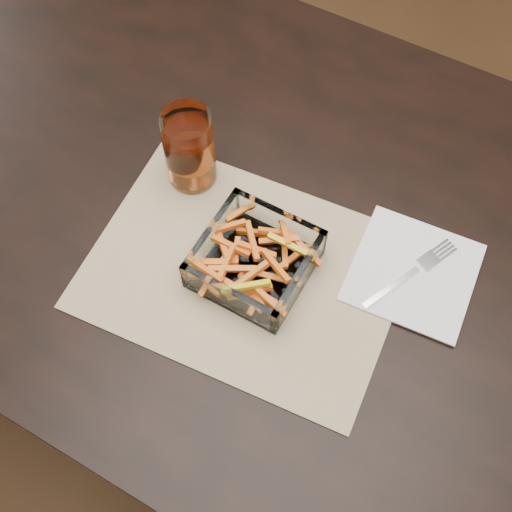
% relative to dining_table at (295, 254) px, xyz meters
% --- Properties ---
extents(dining_table, '(1.60, 0.90, 0.75)m').
position_rel_dining_table_xyz_m(dining_table, '(0.00, 0.00, 0.00)').
color(dining_table, black).
rests_on(dining_table, ground).
extents(placemat, '(0.48, 0.37, 0.00)m').
position_rel_dining_table_xyz_m(placemat, '(-0.03, -0.11, 0.09)').
color(placemat, tan).
rests_on(placemat, dining_table).
extents(glass_bowl, '(0.15, 0.15, 0.06)m').
position_rel_dining_table_xyz_m(glass_bowl, '(-0.02, -0.10, 0.12)').
color(glass_bowl, white).
rests_on(glass_bowl, placemat).
extents(tumbler, '(0.08, 0.08, 0.14)m').
position_rel_dining_table_xyz_m(tumbler, '(-0.19, 0.00, 0.15)').
color(tumbler, white).
rests_on(tumbler, placemat).
extents(napkin, '(0.19, 0.19, 0.00)m').
position_rel_dining_table_xyz_m(napkin, '(0.19, 0.01, 0.09)').
color(napkin, white).
rests_on(napkin, placemat).
extents(fork, '(0.09, 0.17, 0.00)m').
position_rel_dining_table_xyz_m(fork, '(0.19, 0.01, 0.10)').
color(fork, silver).
rests_on(fork, napkin).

